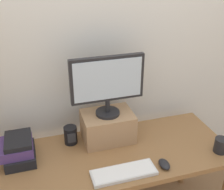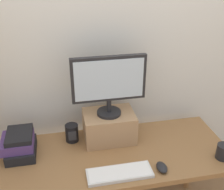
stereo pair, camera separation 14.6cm
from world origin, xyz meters
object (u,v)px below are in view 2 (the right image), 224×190
object	(u,v)px
book_stack	(20,144)
coffee_mug	(224,152)
riser_box	(109,126)
desk	(116,162)
computer_monitor	(109,82)
keyboard	(120,173)
computer_mouse	(162,167)
desk_speaker	(72,133)

from	to	relation	value
book_stack	coffee_mug	world-z (taller)	book_stack
book_stack	riser_box	bearing A→B (deg)	5.28
desk	book_stack	world-z (taller)	book_stack
book_stack	desk	bearing A→B (deg)	-10.70
computer_monitor	riser_box	bearing A→B (deg)	90.00
riser_box	coffee_mug	distance (m)	0.78
keyboard	desk	bearing A→B (deg)	82.87
desk	computer_mouse	xyz separation A→B (m)	(0.24, -0.22, 0.09)
computer_mouse	book_stack	size ratio (longest dim) A/B	0.41
desk	desk_speaker	xyz separation A→B (m)	(-0.28, 0.20, 0.14)
riser_box	keyboard	xyz separation A→B (m)	(-0.01, -0.38, -0.09)
computer_mouse	desk_speaker	xyz separation A→B (m)	(-0.52, 0.42, 0.05)
coffee_mug	desk_speaker	distance (m)	1.03
computer_mouse	coffee_mug	bearing A→B (deg)	3.43
keyboard	computer_mouse	size ratio (longest dim) A/B	3.86
desk	coffee_mug	xyz separation A→B (m)	(0.67, -0.19, 0.13)
riser_box	computer_mouse	size ratio (longest dim) A/B	3.41
riser_box	computer_monitor	bearing A→B (deg)	-90.00
riser_box	book_stack	size ratio (longest dim) A/B	1.40
keyboard	coffee_mug	world-z (taller)	coffee_mug
desk	riser_box	distance (m)	0.25
desk	computer_mouse	bearing A→B (deg)	-41.88
keyboard	coffee_mug	size ratio (longest dim) A/B	3.25
book_stack	coffee_mug	distance (m)	1.34
computer_monitor	book_stack	bearing A→B (deg)	-174.86
riser_box	computer_monitor	size ratio (longest dim) A/B	0.72
computer_monitor	desk_speaker	world-z (taller)	computer_monitor
riser_box	keyboard	world-z (taller)	riser_box
coffee_mug	keyboard	bearing A→B (deg)	-178.54
coffee_mug	computer_mouse	bearing A→B (deg)	-176.57
coffee_mug	desk_speaker	world-z (taller)	desk_speaker
computer_monitor	keyboard	xyz separation A→B (m)	(-0.01, -0.38, -0.44)
desk	computer_monitor	xyz separation A→B (m)	(-0.02, 0.17, 0.52)
desk_speaker	computer_monitor	bearing A→B (deg)	-5.81
desk	keyboard	bearing A→B (deg)	-97.13
book_stack	coffee_mug	size ratio (longest dim) A/B	2.06
computer_mouse	computer_monitor	bearing A→B (deg)	123.41
computer_mouse	desk_speaker	bearing A→B (deg)	141.34
desk	computer_monitor	size ratio (longest dim) A/B	3.11
desk	keyboard	world-z (taller)	keyboard
keyboard	coffee_mug	distance (m)	0.70
desk	computer_mouse	world-z (taller)	computer_mouse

